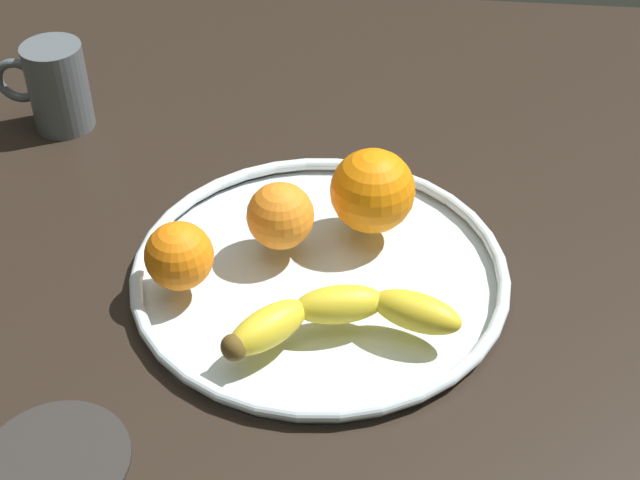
{
  "coord_description": "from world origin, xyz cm",
  "views": [
    {
      "loc": [
        -6.48,
        60.81,
        56.89
      ],
      "look_at": [
        0.0,
        0.0,
        4.8
      ],
      "focal_mm": 51.33,
      "sensor_mm": 36.0,
      "label": 1
    }
  ],
  "objects_px": {
    "orange_center": "(373,191)",
    "ambient_mug": "(56,86)",
    "fruit_bowl": "(320,273)",
    "orange_front_right": "(179,256)",
    "ambient_coaster": "(55,459)",
    "orange_front_left": "(280,216)",
    "banana": "(338,316)"
  },
  "relations": [
    {
      "from": "banana",
      "to": "ambient_coaster",
      "type": "distance_m",
      "value": 0.25
    },
    {
      "from": "orange_center",
      "to": "orange_front_left",
      "type": "bearing_deg",
      "value": 23.1
    },
    {
      "from": "orange_center",
      "to": "ambient_coaster",
      "type": "distance_m",
      "value": 0.36
    },
    {
      "from": "orange_center",
      "to": "orange_front_right",
      "type": "bearing_deg",
      "value": 31.27
    },
    {
      "from": "ambient_mug",
      "to": "ambient_coaster",
      "type": "distance_m",
      "value": 0.47
    },
    {
      "from": "orange_front_right",
      "to": "ambient_mug",
      "type": "height_order",
      "value": "ambient_mug"
    },
    {
      "from": "ambient_coaster",
      "to": "orange_center",
      "type": "bearing_deg",
      "value": -127.56
    },
    {
      "from": "orange_front_right",
      "to": "ambient_coaster",
      "type": "xyz_separation_m",
      "value": [
        0.06,
        0.19,
        -0.05
      ]
    },
    {
      "from": "banana",
      "to": "orange_front_left",
      "type": "height_order",
      "value": "orange_front_left"
    },
    {
      "from": "fruit_bowl",
      "to": "orange_front_right",
      "type": "xyz_separation_m",
      "value": [
        0.12,
        0.03,
        0.04
      ]
    },
    {
      "from": "banana",
      "to": "orange_center",
      "type": "relative_size",
      "value": 2.53
    },
    {
      "from": "banana",
      "to": "orange_front_right",
      "type": "xyz_separation_m",
      "value": [
        0.14,
        -0.04,
        0.01
      ]
    },
    {
      "from": "fruit_bowl",
      "to": "orange_front_right",
      "type": "height_order",
      "value": "orange_front_right"
    },
    {
      "from": "orange_front_right",
      "to": "orange_center",
      "type": "distance_m",
      "value": 0.19
    },
    {
      "from": "fruit_bowl",
      "to": "ambient_coaster",
      "type": "distance_m",
      "value": 0.28
    },
    {
      "from": "banana",
      "to": "ambient_coaster",
      "type": "xyz_separation_m",
      "value": [
        0.2,
        0.14,
        -0.03
      ]
    },
    {
      "from": "fruit_bowl",
      "to": "orange_front_right",
      "type": "distance_m",
      "value": 0.13
    },
    {
      "from": "orange_front_left",
      "to": "ambient_coaster",
      "type": "xyz_separation_m",
      "value": [
        0.14,
        0.25,
        -0.05
      ]
    },
    {
      "from": "banana",
      "to": "orange_front_right",
      "type": "height_order",
      "value": "orange_front_right"
    },
    {
      "from": "fruit_bowl",
      "to": "ambient_mug",
      "type": "distance_m",
      "value": 0.39
    },
    {
      "from": "orange_center",
      "to": "ambient_mug",
      "type": "xyz_separation_m",
      "value": [
        0.36,
        -0.16,
        -0.01
      ]
    },
    {
      "from": "orange_front_left",
      "to": "ambient_mug",
      "type": "bearing_deg",
      "value": -35.48
    },
    {
      "from": "banana",
      "to": "orange_front_left",
      "type": "distance_m",
      "value": 0.12
    },
    {
      "from": "orange_front_right",
      "to": "ambient_coaster",
      "type": "distance_m",
      "value": 0.2
    },
    {
      "from": "orange_front_right",
      "to": "ambient_coaster",
      "type": "height_order",
      "value": "orange_front_right"
    },
    {
      "from": "ambient_coaster",
      "to": "fruit_bowl",
      "type": "bearing_deg",
      "value": -128.67
    },
    {
      "from": "orange_front_left",
      "to": "orange_center",
      "type": "xyz_separation_m",
      "value": [
        -0.08,
        -0.03,
        0.01
      ]
    },
    {
      "from": "orange_center",
      "to": "ambient_coaster",
      "type": "xyz_separation_m",
      "value": [
        0.22,
        0.28,
        -0.05
      ]
    },
    {
      "from": "ambient_coaster",
      "to": "banana",
      "type": "bearing_deg",
      "value": -144.54
    },
    {
      "from": "fruit_bowl",
      "to": "orange_center",
      "type": "bearing_deg",
      "value": -123.46
    },
    {
      "from": "orange_center",
      "to": "banana",
      "type": "bearing_deg",
      "value": 82.35
    },
    {
      "from": "fruit_bowl",
      "to": "ambient_coaster",
      "type": "bearing_deg",
      "value": 51.33
    }
  ]
}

